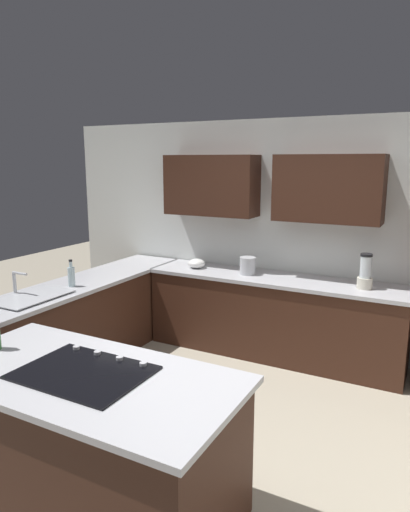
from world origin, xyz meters
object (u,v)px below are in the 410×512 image
object	(u,v)px
cooktop	(84,372)
kettle	(248,266)
sink_unit	(30,296)
dish_soap_bottle	(71,276)
blender	(365,274)
mixing_bowl	(197,263)

from	to	relation	value
cooktop	kettle	bearing A→B (deg)	-88.29
sink_unit	cooktop	bearing A→B (deg)	148.14
cooktop	dish_soap_bottle	world-z (taller)	dish_soap_bottle
kettle	blender	bearing A→B (deg)	-180.00
mixing_bowl	blender	bearing A→B (deg)	-180.00
sink_unit	kettle	distance (m)	2.28
dish_soap_bottle	mixing_bowl	bearing A→B (deg)	-119.04
kettle	dish_soap_bottle	distance (m)	1.89
dish_soap_bottle	cooktop	bearing A→B (deg)	135.66
sink_unit	cooktop	world-z (taller)	sink_unit
blender	mixing_bowl	distance (m)	1.90
dish_soap_bottle	blender	bearing A→B (deg)	-153.66
blender	kettle	bearing A→B (deg)	0.00
kettle	dish_soap_bottle	size ratio (longest dim) A/B	0.70
sink_unit	kettle	size ratio (longest dim) A/B	3.61
cooktop	mixing_bowl	size ratio (longest dim) A/B	3.83
blender	dish_soap_bottle	distance (m)	2.92
blender	mixing_bowl	size ratio (longest dim) A/B	1.77
dish_soap_bottle	kettle	bearing A→B (deg)	-136.57
sink_unit	blender	xyz separation A→B (m)	(-2.68, -1.78, 0.13)
sink_unit	blender	world-z (taller)	blender
cooktop	dish_soap_bottle	size ratio (longest dim) A/B	2.76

